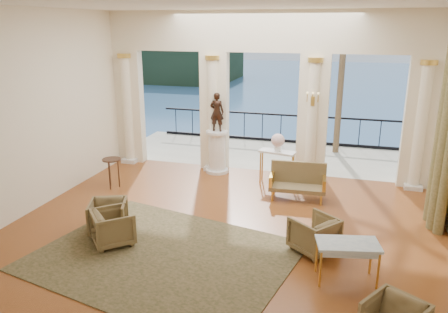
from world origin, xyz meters
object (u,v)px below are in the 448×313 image
(armchair_c, at_px, (314,232))
(settee, at_px, (298,181))
(side_table, at_px, (112,163))
(armchair_a, at_px, (108,215))
(armchair_d, at_px, (113,225))
(statue, at_px, (217,112))
(console_table, at_px, (277,157))
(pedestal, at_px, (217,152))
(game_table, at_px, (348,247))

(armchair_c, height_order, settee, settee)
(settee, distance_m, side_table, 4.79)
(armchair_a, xyz_separation_m, settee, (3.51, 2.93, 0.07))
(armchair_d, height_order, side_table, side_table)
(armchair_d, distance_m, statue, 4.95)
(armchair_a, xyz_separation_m, side_table, (-1.23, 2.32, 0.30))
(armchair_c, xyz_separation_m, console_table, (-1.30, 3.46, 0.37))
(settee, bearing_deg, statue, 147.76)
(settee, height_order, pedestal, pedestal)
(pedestal, relative_size, statue, 1.12)
(console_table, bearing_deg, statue, 177.43)
(settee, distance_m, game_table, 3.62)
(settee, relative_size, side_table, 1.76)
(armchair_a, xyz_separation_m, pedestal, (1.02, 4.29, 0.21))
(armchair_c, distance_m, game_table, 1.07)
(statue, relative_size, side_table, 1.39)
(armchair_d, relative_size, console_table, 0.76)
(settee, bearing_deg, pedestal, 147.76)
(armchair_d, height_order, statue, statue)
(pedestal, bearing_deg, armchair_a, -103.40)
(game_table, bearing_deg, statue, 115.47)
(statue, bearing_deg, game_table, 127.99)
(armchair_a, xyz_separation_m, armchair_c, (4.14, 0.38, 0.01))
(settee, relative_size, console_table, 1.37)
(armchair_c, xyz_separation_m, armchair_d, (-3.78, -0.79, -0.00))
(armchair_c, height_order, game_table, armchair_c)
(armchair_c, height_order, pedestal, pedestal)
(armchair_a, distance_m, armchair_d, 0.54)
(pedestal, bearing_deg, armchair_d, -98.10)
(armchair_a, distance_m, statue, 4.62)
(settee, height_order, game_table, settee)
(armchair_d, distance_m, pedestal, 4.75)
(console_table, bearing_deg, game_table, -54.80)
(armchair_a, relative_size, statue, 0.69)
(armchair_c, bearing_deg, console_table, -121.33)
(statue, distance_m, side_table, 3.19)
(armchair_d, relative_size, pedestal, 0.62)
(armchair_c, relative_size, console_table, 0.76)
(armchair_c, relative_size, pedestal, 0.62)
(settee, distance_m, statue, 3.13)
(armchair_d, bearing_deg, armchair_a, -2.25)
(armchair_c, height_order, armchair_d, same)
(armchair_c, bearing_deg, pedestal, -103.30)
(statue, height_order, console_table, statue)
(armchair_c, xyz_separation_m, pedestal, (-3.11, 3.91, 0.21))
(armchair_d, distance_m, game_table, 4.40)
(side_table, bearing_deg, armchair_c, -19.82)
(side_table, bearing_deg, armchair_a, -61.95)
(game_table, xyz_separation_m, side_table, (-5.98, 2.78, 0.05))
(armchair_a, relative_size, side_table, 0.96)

